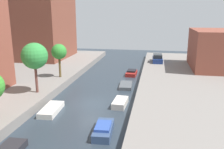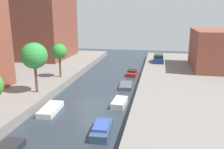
# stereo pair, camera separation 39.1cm
# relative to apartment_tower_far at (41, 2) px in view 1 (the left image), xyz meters

# --- Properties ---
(ground_plane) EXTENTS (84.00, 84.00, 0.00)m
(ground_plane) POSITION_rel_apartment_tower_far_xyz_m (16.00, -21.94, -12.20)
(ground_plane) COLOR #28333D
(apartment_tower_far) EXTENTS (10.00, 13.04, 22.39)m
(apartment_tower_far) POSITION_rel_apartment_tower_far_xyz_m (0.00, 0.00, 0.00)
(apartment_tower_far) COLOR brown
(apartment_tower_far) RESTS_ON quay_left
(low_block_right) EXTENTS (10.00, 11.20, 6.41)m
(low_block_right) POSITION_rel_apartment_tower_far_xyz_m (34.00, -4.51, -7.99)
(low_block_right) COLOR brown
(low_block_right) RESTS_ON quay_right
(street_tree_2) EXTENTS (3.03, 3.03, 5.88)m
(street_tree_2) POSITION_rel_apartment_tower_far_xyz_m (9.41, -21.81, -6.86)
(street_tree_2) COLOR brown
(street_tree_2) RESTS_ON quay_left
(street_tree_3) EXTENTS (2.19, 2.19, 4.84)m
(street_tree_3) POSITION_rel_apartment_tower_far_xyz_m (9.41, -14.67, -7.51)
(street_tree_3) COLOR brown
(street_tree_3) RESTS_ON quay_left
(parked_car) EXTENTS (2.00, 4.54, 1.53)m
(parked_car) POSITION_rel_apartment_tower_far_xyz_m (23.41, -0.91, -10.56)
(parked_car) COLOR navy
(parked_car) RESTS_ON quay_right
(moored_boat_left_2) EXTENTS (1.84, 3.97, 0.56)m
(moored_boat_left_2) POSITION_rel_apartment_tower_far_xyz_m (12.50, -24.92, -11.92)
(moored_boat_left_2) COLOR beige
(moored_boat_left_2) RESTS_ON ground_plane
(moored_boat_right_2) EXTENTS (1.69, 3.73, 0.90)m
(moored_boat_right_2) POSITION_rel_apartment_tower_far_xyz_m (18.91, -28.52, -11.80)
(moored_boat_right_2) COLOR #33476B
(moored_boat_right_2) RESTS_ON ground_plane
(moored_boat_right_3) EXTENTS (1.56, 3.10, 0.68)m
(moored_boat_right_3) POSITION_rel_apartment_tower_far_xyz_m (19.35, -21.79, -11.86)
(moored_boat_right_3) COLOR beige
(moored_boat_right_3) RESTS_ON ground_plane
(moored_boat_right_4) EXTENTS (1.89, 3.65, 0.45)m
(moored_boat_right_4) POSITION_rel_apartment_tower_far_xyz_m (19.11, -14.68, -11.97)
(moored_boat_right_4) COLOR #4C5156
(moored_boat_right_4) RESTS_ON ground_plane
(moored_boat_right_5) EXTENTS (1.72, 3.33, 0.86)m
(moored_boat_right_5) POSITION_rel_apartment_tower_far_xyz_m (19.21, -7.88, -11.83)
(moored_boat_right_5) COLOR maroon
(moored_boat_right_5) RESTS_ON ground_plane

